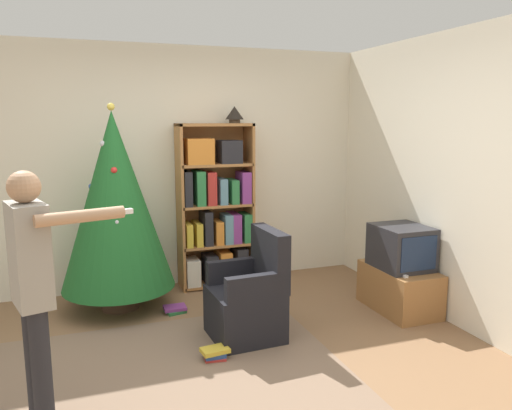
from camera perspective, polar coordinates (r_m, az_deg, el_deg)
ground_plane at (r=3.90m, az=-3.38°, el=-18.18°), size 14.00×14.00×0.00m
wall_back at (r=5.54m, az=-9.71°, el=4.20°), size 8.00×0.10×2.60m
wall_right at (r=4.61m, az=23.83°, el=2.37°), size 0.10×8.00×2.60m
area_rug at (r=3.87m, az=-10.74°, el=-18.50°), size 2.65×1.92×0.01m
bookshelf at (r=5.45m, az=-4.62°, el=-0.79°), size 0.81×0.34×1.78m
tv_stand at (r=5.07m, az=16.05°, el=-9.18°), size 0.47×0.78×0.42m
television at (r=4.95m, az=16.29°, el=-4.63°), size 0.46×0.53×0.41m
game_remote at (r=4.74m, az=16.43°, el=-7.68°), size 0.04×0.12×0.02m
christmas_tree at (r=4.90m, az=-15.76°, el=0.39°), size 1.07×1.07×1.97m
armchair at (r=4.28m, az=-0.76°, el=-10.82°), size 0.60×0.59×0.92m
standing_person at (r=3.13m, az=-24.10°, el=-8.04°), size 0.70×0.45×1.55m
table_lamp at (r=5.44m, az=-2.47°, el=10.39°), size 0.20×0.20×0.18m
book_pile_near_tree at (r=4.94m, az=-9.24°, el=-11.67°), size 0.21×0.19×0.06m
book_pile_by_chair at (r=4.02m, az=-4.71°, el=-16.51°), size 0.22×0.16×0.09m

